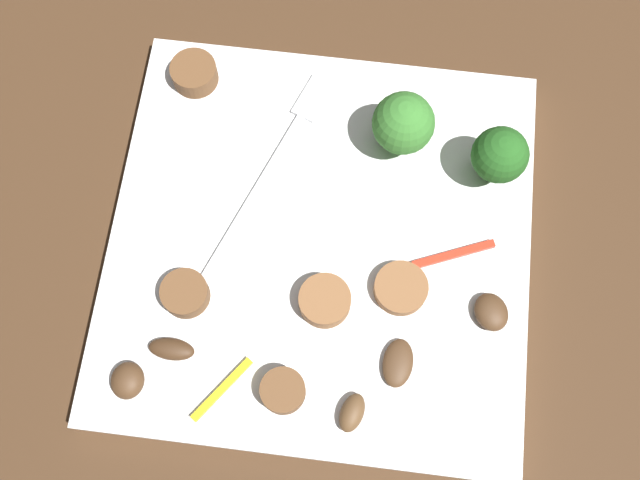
{
  "coord_description": "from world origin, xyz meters",
  "views": [
    {
      "loc": [
        -0.15,
        -0.02,
        0.5
      ],
      "look_at": [
        0.0,
        0.0,
        0.02
      ],
      "focal_mm": 41.28,
      "sensor_mm": 36.0,
      "label": 1
    }
  ],
  "objects_px": {
    "mushroom_0": "(128,381)",
    "pepper_strip_1": "(222,389)",
    "sausage_slice_3": "(401,288)",
    "sausage_slice_2": "(325,301)",
    "pepper_strip_0": "(453,257)",
    "broccoli_floret_0": "(500,156)",
    "sausage_slice_1": "(194,73)",
    "plate": "(320,244)",
    "mushroom_3": "(491,312)",
    "mushroom_1": "(172,349)",
    "sausage_slice_0": "(185,294)",
    "broccoli_floret_1": "(403,124)",
    "sausage_slice_4": "(283,391)",
    "fork": "(274,163)",
    "mushroom_4": "(352,413)",
    "mushroom_2": "(398,363)"
  },
  "relations": [
    {
      "from": "mushroom_0",
      "to": "mushroom_4",
      "type": "relative_size",
      "value": 0.95
    },
    {
      "from": "broccoli_floret_0",
      "to": "broccoli_floret_1",
      "type": "xyz_separation_m",
      "value": [
        0.02,
        0.07,
        0.0
      ]
    },
    {
      "from": "fork",
      "to": "mushroom_0",
      "type": "distance_m",
      "value": 0.18
    },
    {
      "from": "plate",
      "to": "pepper_strip_1",
      "type": "distance_m",
      "value": 0.12
    },
    {
      "from": "sausage_slice_3",
      "to": "mushroom_3",
      "type": "xyz_separation_m",
      "value": [
        -0.01,
        -0.06,
        0.0
      ]
    },
    {
      "from": "broccoli_floret_0",
      "to": "plate",
      "type": "bearing_deg",
      "value": 119.29
    },
    {
      "from": "sausage_slice_3",
      "to": "mushroom_1",
      "type": "height_order",
      "value": "sausage_slice_3"
    },
    {
      "from": "sausage_slice_2",
      "to": "pepper_strip_1",
      "type": "height_order",
      "value": "sausage_slice_2"
    },
    {
      "from": "pepper_strip_1",
      "to": "mushroom_4",
      "type": "bearing_deg",
      "value": -93.17
    },
    {
      "from": "sausage_slice_0",
      "to": "pepper_strip_0",
      "type": "height_order",
      "value": "sausage_slice_0"
    },
    {
      "from": "broccoli_floret_0",
      "to": "sausage_slice_2",
      "type": "bearing_deg",
      "value": 135.75
    },
    {
      "from": "plate",
      "to": "pepper_strip_0",
      "type": "relative_size",
      "value": 4.93
    },
    {
      "from": "plate",
      "to": "mushroom_0",
      "type": "xyz_separation_m",
      "value": [
        -0.11,
        0.11,
        0.02
      ]
    },
    {
      "from": "sausage_slice_2",
      "to": "mushroom_4",
      "type": "distance_m",
      "value": 0.07
    },
    {
      "from": "broccoli_floret_1",
      "to": "mushroom_4",
      "type": "height_order",
      "value": "broccoli_floret_1"
    },
    {
      "from": "sausage_slice_1",
      "to": "pepper_strip_1",
      "type": "xyz_separation_m",
      "value": [
        -0.22,
        -0.06,
        -0.01
      ]
    },
    {
      "from": "mushroom_0",
      "to": "mushroom_2",
      "type": "relative_size",
      "value": 0.75
    },
    {
      "from": "sausage_slice_4",
      "to": "pepper_strip_0",
      "type": "bearing_deg",
      "value": -44.73
    },
    {
      "from": "broccoli_floret_1",
      "to": "sausage_slice_1",
      "type": "distance_m",
      "value": 0.16
    },
    {
      "from": "sausage_slice_2",
      "to": "mushroom_0",
      "type": "bearing_deg",
      "value": 119.38
    },
    {
      "from": "fork",
      "to": "sausage_slice_4",
      "type": "height_order",
      "value": "sausage_slice_4"
    },
    {
      "from": "pepper_strip_0",
      "to": "plate",
      "type": "bearing_deg",
      "value": 88.64
    },
    {
      "from": "sausage_slice_3",
      "to": "pepper_strip_1",
      "type": "bearing_deg",
      "value": 126.54
    },
    {
      "from": "sausage_slice_1",
      "to": "mushroom_1",
      "type": "bearing_deg",
      "value": -174.35
    },
    {
      "from": "plate",
      "to": "pepper_strip_1",
      "type": "height_order",
      "value": "pepper_strip_1"
    },
    {
      "from": "plate",
      "to": "sausage_slice_3",
      "type": "xyz_separation_m",
      "value": [
        -0.03,
        -0.06,
        0.01
      ]
    },
    {
      "from": "sausage_slice_4",
      "to": "mushroom_2",
      "type": "height_order",
      "value": "sausage_slice_4"
    },
    {
      "from": "sausage_slice_1",
      "to": "broccoli_floret_1",
      "type": "bearing_deg",
      "value": -102.53
    },
    {
      "from": "sausage_slice_2",
      "to": "pepper_strip_0",
      "type": "distance_m",
      "value": 0.09
    },
    {
      "from": "plate",
      "to": "sausage_slice_0",
      "type": "bearing_deg",
      "value": 120.95
    },
    {
      "from": "pepper_strip_0",
      "to": "mushroom_4",
      "type": "bearing_deg",
      "value": 152.77
    },
    {
      "from": "sausage_slice_4",
      "to": "pepper_strip_1",
      "type": "xyz_separation_m",
      "value": [
        -0.0,
        0.04,
        -0.01
      ]
    },
    {
      "from": "pepper_strip_1",
      "to": "broccoli_floret_1",
      "type": "bearing_deg",
      "value": -27.38
    },
    {
      "from": "mushroom_2",
      "to": "mushroom_4",
      "type": "distance_m",
      "value": 0.04
    },
    {
      "from": "sausage_slice_0",
      "to": "sausage_slice_4",
      "type": "xyz_separation_m",
      "value": [
        -0.05,
        -0.07,
        0.0
      ]
    },
    {
      "from": "sausage_slice_0",
      "to": "sausage_slice_2",
      "type": "xyz_separation_m",
      "value": [
        0.01,
        -0.09,
        0.0
      ]
    },
    {
      "from": "mushroom_1",
      "to": "broccoli_floret_0",
      "type": "bearing_deg",
      "value": -52.96
    },
    {
      "from": "fork",
      "to": "sausage_slice_4",
      "type": "distance_m",
      "value": 0.16
    },
    {
      "from": "pepper_strip_0",
      "to": "mushroom_3",
      "type": "bearing_deg",
      "value": -143.06
    },
    {
      "from": "mushroom_3",
      "to": "broccoli_floret_0",
      "type": "bearing_deg",
      "value": 2.79
    },
    {
      "from": "mushroom_0",
      "to": "pepper_strip_1",
      "type": "xyz_separation_m",
      "value": [
        0.0,
        -0.06,
        -0.0
      ]
    },
    {
      "from": "mushroom_3",
      "to": "pepper_strip_1",
      "type": "relative_size",
      "value": 0.51
    },
    {
      "from": "sausage_slice_1",
      "to": "sausage_slice_2",
      "type": "relative_size",
      "value": 0.97
    },
    {
      "from": "sausage_slice_0",
      "to": "sausage_slice_1",
      "type": "bearing_deg",
      "value": 7.9
    },
    {
      "from": "mushroom_4",
      "to": "mushroom_1",
      "type": "bearing_deg",
      "value": 77.85
    },
    {
      "from": "broccoli_floret_1",
      "to": "sausage_slice_4",
      "type": "relative_size",
      "value": 1.84
    },
    {
      "from": "sausage_slice_0",
      "to": "sausage_slice_1",
      "type": "xyz_separation_m",
      "value": [
        0.16,
        0.02,
        0.0
      ]
    },
    {
      "from": "mushroom_3",
      "to": "pepper_strip_1",
      "type": "distance_m",
      "value": 0.18
    },
    {
      "from": "sausage_slice_2",
      "to": "pepper_strip_0",
      "type": "xyz_separation_m",
      "value": [
        0.04,
        -0.08,
        -0.01
      ]
    },
    {
      "from": "mushroom_3",
      "to": "pepper_strip_0",
      "type": "xyz_separation_m",
      "value": [
        0.04,
        0.03,
        -0.0
      ]
    }
  ]
}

